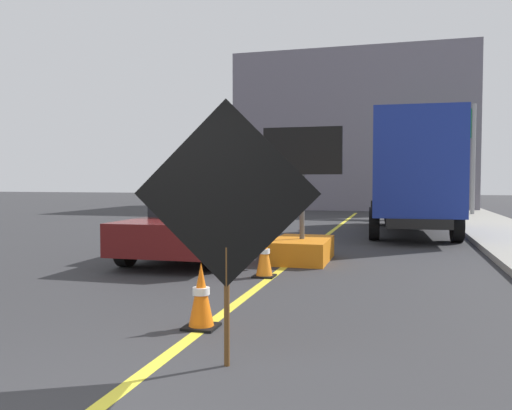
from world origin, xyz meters
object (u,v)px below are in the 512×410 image
object	(u,v)px
arrow_board_trailer	(302,237)
traffic_cone_near_sign	(201,296)
traffic_cone_mid_lane	(264,255)
highway_guide_sign	(455,140)
box_truck	(411,173)
pickup_car	(203,224)
roadwork_sign	(226,199)

from	to	relation	value
arrow_board_trailer	traffic_cone_near_sign	distance (m)	5.07
traffic_cone_mid_lane	highway_guide_sign	bearing A→B (deg)	74.49
traffic_cone_mid_lane	box_truck	bearing A→B (deg)	72.74
pickup_car	highway_guide_sign	distance (m)	15.93
roadwork_sign	traffic_cone_near_sign	world-z (taller)	roadwork_sign
arrow_board_trailer	traffic_cone_mid_lane	distance (m)	1.95
roadwork_sign	traffic_cone_mid_lane	xyz separation A→B (m)	(-0.74, 4.19, -1.09)
roadwork_sign	arrow_board_trailer	world-z (taller)	arrow_board_trailer
pickup_car	traffic_cone_mid_lane	size ratio (longest dim) A/B	6.48
highway_guide_sign	pickup_car	bearing A→B (deg)	-114.23
roadwork_sign	highway_guide_sign	size ratio (longest dim) A/B	0.47
arrow_board_trailer	pickup_car	size ratio (longest dim) A/B	0.54
arrow_board_trailer	box_truck	distance (m)	6.71
arrow_board_trailer	traffic_cone_near_sign	world-z (taller)	arrow_board_trailer
highway_guide_sign	traffic_cone_near_sign	bearing A→B (deg)	-102.85
highway_guide_sign	traffic_cone_mid_lane	bearing A→B (deg)	-105.51
box_truck	pickup_car	size ratio (longest dim) A/B	1.52
roadwork_sign	highway_guide_sign	world-z (taller)	highway_guide_sign
roadwork_sign	traffic_cone_near_sign	bearing A→B (deg)	121.82
highway_guide_sign	traffic_cone_mid_lane	size ratio (longest dim) A/B	6.49
arrow_board_trailer	traffic_cone_mid_lane	world-z (taller)	arrow_board_trailer
highway_guide_sign	arrow_board_trailer	bearing A→B (deg)	-106.38
pickup_car	traffic_cone_near_sign	xyz separation A→B (m)	(1.99, -5.21, -0.34)
pickup_car	traffic_cone_near_sign	size ratio (longest dim) A/B	6.87
pickup_car	traffic_cone_mid_lane	xyz separation A→B (m)	(1.90, -2.07, -0.32)
highway_guide_sign	traffic_cone_near_sign	xyz separation A→B (m)	(-4.45, -19.52, -3.07)
roadwork_sign	highway_guide_sign	distance (m)	21.00
roadwork_sign	traffic_cone_mid_lane	bearing A→B (deg)	100.01
roadwork_sign	traffic_cone_near_sign	distance (m)	1.66
roadwork_sign	traffic_cone_mid_lane	distance (m)	4.39
highway_guide_sign	traffic_cone_mid_lane	distance (m)	17.26
box_truck	pickup_car	xyz separation A→B (m)	(-4.41, -6.04, -1.16)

